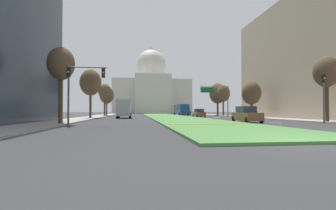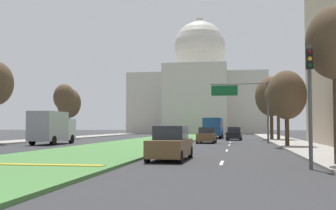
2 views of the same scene
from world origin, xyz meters
name	(u,v)px [view 1 (image 1 of 2)]	position (x,y,z in m)	size (l,w,h in m)	color
ground_plane	(164,116)	(0.00, 50.43, 0.00)	(260.00, 260.00, 0.00)	#333335
grass_median	(166,116)	(0.00, 45.39, 0.07)	(8.54, 90.78, 0.14)	#4C8442
median_curb_nose	(211,124)	(0.00, 12.38, 0.16)	(7.69, 0.50, 0.04)	gold
lane_dashes_right	(197,116)	(8.54, 51.06, 0.00)	(0.16, 68.07, 0.01)	silver
sidewalk_left	(94,117)	(-14.80, 40.35, 0.07)	(4.00, 90.78, 0.15)	#9E9991
sidewalk_right	(239,116)	(14.80, 40.35, 0.07)	(4.00, 90.78, 0.15)	#9E9991
capitol_building	(151,91)	(0.00, 100.03, 10.05)	(32.60, 26.62, 29.47)	beige
traffic_light_near_left	(79,82)	(-11.46, 12.87, 3.80)	(3.34, 0.35, 5.20)	#515456
traffic_light_near_right	(324,91)	(12.30, 13.80, 3.31)	(0.28, 0.35, 5.20)	#515456
overhead_guide_sign	(217,94)	(10.18, 40.46, 4.67)	(6.12, 0.20, 6.50)	#515456
street_tree_left_near	(61,65)	(-13.61, 15.19, 5.61)	(2.48, 2.48, 7.29)	#4C3823
street_tree_right_near	(327,72)	(13.66, 14.98, 5.41)	(2.65, 2.65, 7.16)	#4C3823
street_tree_left_mid	(91,83)	(-14.16, 33.09, 5.96)	(3.50, 3.50, 8.19)	#4C3823
street_tree_right_mid	(251,93)	(13.43, 31.78, 4.39)	(3.30, 3.30, 6.48)	#4C3823
street_tree_left_far	(105,92)	(-13.86, 48.89, 5.62)	(2.89, 2.89, 7.51)	#4C3823
street_tree_right_far	(218,94)	(13.67, 50.41, 5.59)	(4.11, 4.11, 8.19)	#4C3823
street_tree_left_distant	(107,95)	(-13.49, 49.63, 4.93)	(3.28, 3.28, 7.00)	#4C3823
street_tree_right_distant	(223,94)	(14.29, 48.13, 5.43)	(3.28, 3.28, 7.53)	#4C3823
sedan_lead_stopped	(246,115)	(5.81, 17.59, 0.84)	(1.92, 4.67, 1.81)	brown
sedan_midblock	(199,113)	(6.11, 39.90, 0.78)	(1.93, 4.35, 1.67)	brown
sedan_distant	(200,113)	(8.92, 49.86, 0.78)	(2.05, 4.54, 1.66)	black
sedan_far_horizon	(187,112)	(8.87, 65.11, 0.78)	(2.09, 4.66, 1.66)	#4C5156
box_truck_delivery	(124,108)	(-8.72, 34.29, 1.68)	(2.40, 6.40, 3.20)	silver
city_bus	(181,109)	(5.81, 58.54, 1.77)	(2.62, 11.00, 2.95)	#1E4C8C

